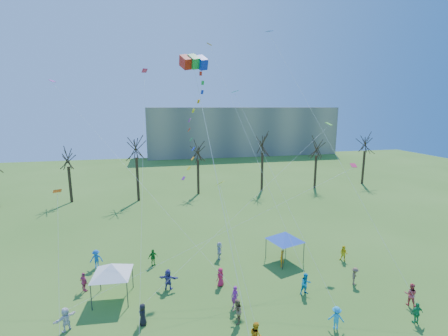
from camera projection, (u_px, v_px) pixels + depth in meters
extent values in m
cube|color=gray|center=(242.00, 131.00, 101.21)|extent=(60.00, 14.00, 15.00)
cylinder|color=black|center=(70.00, 185.00, 50.13)|extent=(0.44, 0.44, 5.85)
cylinder|color=black|center=(138.00, 179.00, 50.80)|extent=(0.44, 0.44, 7.20)
cylinder|color=black|center=(198.00, 177.00, 54.92)|extent=(0.44, 0.44, 6.08)
cylinder|color=black|center=(262.00, 172.00, 56.92)|extent=(0.44, 0.44, 7.06)
cylinder|color=black|center=(315.00, 172.00, 58.83)|extent=(0.44, 0.44, 6.19)
cylinder|color=black|center=(363.00, 168.00, 62.09)|extent=(0.44, 0.44, 6.63)
cube|color=red|center=(186.00, 62.00, 23.33)|extent=(0.93, 1.38, 1.26)
cube|color=green|center=(194.00, 62.00, 23.46)|extent=(0.93, 1.38, 1.26)
cube|color=#102AC8|center=(201.00, 63.00, 23.58)|extent=(0.93, 1.38, 1.26)
cylinder|color=white|center=(219.00, 189.00, 20.11)|extent=(0.02, 0.02, 18.84)
cylinder|color=#3F3F44|center=(91.00, 298.00, 23.54)|extent=(0.08, 0.08, 2.15)
cylinder|color=#3F3F44|center=(127.00, 295.00, 23.89)|extent=(0.08, 0.08, 2.15)
cylinder|color=#3F3F44|center=(100.00, 279.00, 26.12)|extent=(0.08, 0.08, 2.15)
cylinder|color=#3F3F44|center=(133.00, 276.00, 26.48)|extent=(0.08, 0.08, 2.15)
pyramid|color=white|center=(112.00, 269.00, 24.71)|extent=(4.08, 4.08, 0.92)
cylinder|color=#3F3F44|center=(283.00, 259.00, 29.53)|extent=(0.09, 0.09, 2.14)
cylinder|color=#3F3F44|center=(304.00, 253.00, 30.79)|extent=(0.09, 0.09, 2.14)
cylinder|color=#3F3F44|center=(266.00, 248.00, 31.80)|extent=(0.09, 0.09, 2.14)
cylinder|color=#3F3F44|center=(286.00, 243.00, 33.07)|extent=(0.09, 0.09, 2.14)
pyramid|color=blue|center=(285.00, 236.00, 31.00)|extent=(3.91, 3.91, 0.92)
imported|color=orange|center=(256.00, 335.00, 19.89)|extent=(0.90, 1.04, 1.84)
imported|color=#1C9EE1|center=(336.00, 318.00, 21.63)|extent=(1.25, 1.05, 1.67)
imported|color=#1F9150|center=(417.00, 313.00, 22.20)|extent=(0.95, 0.43, 1.59)
imported|color=silver|center=(66.00, 319.00, 21.46)|extent=(1.53, 1.44, 1.72)
imported|color=black|center=(143.00, 314.00, 22.06)|extent=(0.72, 0.90, 1.60)
imported|color=#8E238B|center=(235.00, 297.00, 23.85)|extent=(0.75, 0.79, 1.81)
imported|color=#0E94C7|center=(306.00, 284.00, 25.65)|extent=(0.94, 0.76, 1.84)
imported|color=brown|center=(355.00, 276.00, 27.06)|extent=(1.12, 1.14, 1.57)
imported|color=#C84278|center=(84.00, 282.00, 26.01)|extent=(0.98, 1.00, 1.69)
imported|color=#47418D|center=(168.00, 279.00, 26.34)|extent=(1.75, 1.03, 1.80)
imported|color=#CE1942|center=(220.00, 277.00, 26.87)|extent=(0.95, 0.89, 1.63)
imported|color=orange|center=(282.00, 258.00, 30.09)|extent=(0.59, 0.72, 1.69)
imported|color=yellow|center=(344.00, 254.00, 31.19)|extent=(0.97, 0.98, 1.60)
imported|color=blue|center=(96.00, 259.00, 29.83)|extent=(1.20, 0.71, 1.84)
imported|color=#1A7821|center=(153.00, 257.00, 30.34)|extent=(1.04, 0.78, 1.65)
imported|color=silver|center=(219.00, 250.00, 31.69)|extent=(0.91, 1.72, 1.77)
imported|color=#CD444E|center=(411.00, 294.00, 24.22)|extent=(1.13, 1.10, 1.83)
imported|color=olive|center=(237.00, 311.00, 22.20)|extent=(0.92, 1.05, 1.82)
cube|color=#FF350D|center=(57.00, 191.00, 19.69)|extent=(0.66, 0.71, 0.33)
cylinder|color=white|center=(59.00, 271.00, 18.46)|extent=(0.01, 0.01, 9.43)
cube|color=#D62375|center=(145.00, 71.00, 29.37)|extent=(0.61, 0.66, 0.33)
cylinder|color=white|center=(142.00, 177.00, 23.81)|extent=(0.01, 0.01, 22.55)
cube|color=#F5FF1A|center=(220.00, 183.00, 22.61)|extent=(0.69, 0.67, 0.34)
cylinder|color=white|center=(237.00, 252.00, 21.22)|extent=(0.01, 0.01, 9.55)
cube|color=#1AB3C4|center=(235.00, 91.00, 28.73)|extent=(0.72, 0.61, 0.22)
cylinder|color=white|center=(279.00, 186.00, 25.13)|extent=(0.01, 0.01, 19.39)
cube|color=blue|center=(269.00, 31.00, 35.26)|extent=(0.94, 0.86, 0.17)
cylinder|color=white|center=(326.00, 137.00, 28.68)|extent=(0.01, 0.01, 29.55)
cube|color=#B61645|center=(354.00, 165.00, 26.02)|extent=(0.55, 0.63, 0.27)
cylinder|color=white|center=(223.00, 232.00, 23.70)|extent=(0.01, 0.01, 24.33)
cube|color=#58C22D|center=(329.00, 124.00, 33.91)|extent=(0.79, 0.84, 0.32)
cylinder|color=white|center=(256.00, 196.00, 27.94)|extent=(0.01, 0.01, 25.40)
cube|color=purple|center=(52.00, 81.00, 31.96)|extent=(0.73, 0.71, 0.27)
cylinder|color=white|center=(130.00, 171.00, 27.86)|extent=(0.01, 0.01, 27.14)
cube|color=orange|center=(209.00, 44.00, 35.29)|extent=(0.61, 0.52, 0.31)
cylinder|color=white|center=(250.00, 143.00, 30.43)|extent=(0.01, 0.01, 26.22)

